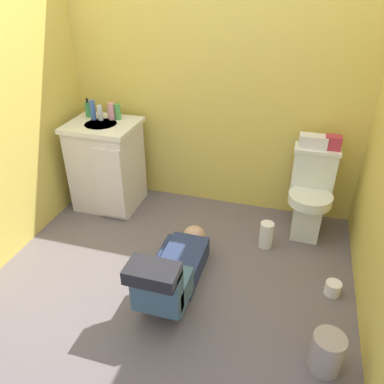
{
  "coord_description": "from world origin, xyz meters",
  "views": [
    {
      "loc": [
        0.74,
        -2.19,
        1.99
      ],
      "look_at": [
        0.0,
        0.31,
        0.45
      ],
      "focal_mm": 35.58,
      "sensor_mm": 36.0,
      "label": 1
    }
  ],
  "objects_px": {
    "vanity_cabinet": "(107,165)",
    "bottle_blue": "(93,110)",
    "bottle_green": "(118,112)",
    "person_plumber": "(173,271)",
    "toiletry_bag": "(333,143)",
    "toilet": "(310,194)",
    "toilet_paper_roll": "(333,288)",
    "faucet": "(109,112)",
    "soap_dispenser": "(88,109)",
    "bottle_clear": "(100,113)",
    "trash_can": "(327,352)",
    "bottle_pink": "(111,111)",
    "tissue_box": "(313,141)",
    "paper_towel_roll": "(266,235)"
  },
  "relations": [
    {
      "from": "faucet",
      "to": "soap_dispenser",
      "type": "xyz_separation_m",
      "value": [
        -0.19,
        -0.02,
        0.02
      ]
    },
    {
      "from": "person_plumber",
      "to": "faucet",
      "type": "bearing_deg",
      "value": 131.8
    },
    {
      "from": "bottle_green",
      "to": "vanity_cabinet",
      "type": "bearing_deg",
      "value": -125.57
    },
    {
      "from": "toilet",
      "to": "paper_towel_roll",
      "type": "xyz_separation_m",
      "value": [
        -0.3,
        -0.32,
        -0.26
      ]
    },
    {
      "from": "person_plumber",
      "to": "toiletry_bag",
      "type": "bearing_deg",
      "value": 48.33
    },
    {
      "from": "vanity_cabinet",
      "to": "bottle_blue",
      "type": "xyz_separation_m",
      "value": [
        -0.11,
        0.07,
        0.49
      ]
    },
    {
      "from": "person_plumber",
      "to": "toilet_paper_roll",
      "type": "bearing_deg",
      "value": 14.28
    },
    {
      "from": "vanity_cabinet",
      "to": "paper_towel_roll",
      "type": "bearing_deg",
      "value": -9.16
    },
    {
      "from": "bottle_pink",
      "to": "bottle_green",
      "type": "relative_size",
      "value": 1.09
    },
    {
      "from": "bottle_blue",
      "to": "bottle_pink",
      "type": "xyz_separation_m",
      "value": [
        0.15,
        0.05,
        -0.01
      ]
    },
    {
      "from": "tissue_box",
      "to": "soap_dispenser",
      "type": "relative_size",
      "value": 1.33
    },
    {
      "from": "soap_dispenser",
      "to": "trash_can",
      "type": "distance_m",
      "value": 2.69
    },
    {
      "from": "person_plumber",
      "to": "tissue_box",
      "type": "bearing_deg",
      "value": 53.03
    },
    {
      "from": "tissue_box",
      "to": "bottle_green",
      "type": "relative_size",
      "value": 1.61
    },
    {
      "from": "bottle_green",
      "to": "toilet",
      "type": "bearing_deg",
      "value": -1.98
    },
    {
      "from": "toiletry_bag",
      "to": "trash_can",
      "type": "distance_m",
      "value": 1.58
    },
    {
      "from": "vanity_cabinet",
      "to": "bottle_pink",
      "type": "relative_size",
      "value": 5.48
    },
    {
      "from": "toilet_paper_roll",
      "to": "vanity_cabinet",
      "type": "bearing_deg",
      "value": 162.34
    },
    {
      "from": "faucet",
      "to": "bottle_pink",
      "type": "distance_m",
      "value": 0.06
    },
    {
      "from": "trash_can",
      "to": "faucet",
      "type": "bearing_deg",
      "value": 144.65
    },
    {
      "from": "paper_towel_roll",
      "to": "vanity_cabinet",
      "type": "bearing_deg",
      "value": 170.84
    },
    {
      "from": "toiletry_bag",
      "to": "toilet",
      "type": "bearing_deg",
      "value": -139.23
    },
    {
      "from": "faucet",
      "to": "tissue_box",
      "type": "bearing_deg",
      "value": 0.58
    },
    {
      "from": "faucet",
      "to": "tissue_box",
      "type": "xyz_separation_m",
      "value": [
        1.78,
        0.02,
        -0.07
      ]
    },
    {
      "from": "paper_towel_roll",
      "to": "bottle_clear",
      "type": "bearing_deg",
      "value": 168.56
    },
    {
      "from": "bottle_green",
      "to": "person_plumber",
      "type": "bearing_deg",
      "value": -50.94
    },
    {
      "from": "faucet",
      "to": "bottle_pink",
      "type": "bearing_deg",
      "value": -35.25
    },
    {
      "from": "paper_towel_roll",
      "to": "toilet_paper_roll",
      "type": "bearing_deg",
      "value": -37.89
    },
    {
      "from": "bottle_clear",
      "to": "toilet",
      "type": "bearing_deg",
      "value": 0.06
    },
    {
      "from": "toiletry_bag",
      "to": "bottle_green",
      "type": "bearing_deg",
      "value": -179.04
    },
    {
      "from": "toilet",
      "to": "bottle_green",
      "type": "bearing_deg",
      "value": 178.02
    },
    {
      "from": "paper_towel_roll",
      "to": "bottle_pink",
      "type": "bearing_deg",
      "value": 166.34
    },
    {
      "from": "toilet",
      "to": "bottle_pink",
      "type": "relative_size",
      "value": 5.01
    },
    {
      "from": "vanity_cabinet",
      "to": "bottle_green",
      "type": "bearing_deg",
      "value": 54.43
    },
    {
      "from": "soap_dispenser",
      "to": "bottle_clear",
      "type": "xyz_separation_m",
      "value": [
        0.15,
        -0.05,
        -0.0
      ]
    },
    {
      "from": "toiletry_bag",
      "to": "paper_towel_roll",
      "type": "relative_size",
      "value": 0.55
    },
    {
      "from": "person_plumber",
      "to": "paper_towel_roll",
      "type": "distance_m",
      "value": 0.89
    },
    {
      "from": "vanity_cabinet",
      "to": "bottle_clear",
      "type": "bearing_deg",
      "value": 122.59
    },
    {
      "from": "faucet",
      "to": "toilet_paper_roll",
      "type": "xyz_separation_m",
      "value": [
        2.05,
        -0.8,
        -0.82
      ]
    },
    {
      "from": "soap_dispenser",
      "to": "bottle_clear",
      "type": "distance_m",
      "value": 0.16
    },
    {
      "from": "toiletry_bag",
      "to": "bottle_green",
      "type": "distance_m",
      "value": 1.84
    },
    {
      "from": "bottle_blue",
      "to": "trash_can",
      "type": "relative_size",
      "value": 0.71
    },
    {
      "from": "tissue_box",
      "to": "toiletry_bag",
      "type": "bearing_deg",
      "value": 0.0
    },
    {
      "from": "bottle_clear",
      "to": "tissue_box",
      "type": "bearing_deg",
      "value": 2.9
    },
    {
      "from": "person_plumber",
      "to": "soap_dispenser",
      "type": "bearing_deg",
      "value": 137.5
    },
    {
      "from": "bottle_pink",
      "to": "bottle_green",
      "type": "distance_m",
      "value": 0.06
    },
    {
      "from": "bottle_clear",
      "to": "toiletry_bag",
      "type": "bearing_deg",
      "value": 2.68
    },
    {
      "from": "toilet",
      "to": "vanity_cabinet",
      "type": "height_order",
      "value": "vanity_cabinet"
    },
    {
      "from": "bottle_clear",
      "to": "bottle_green",
      "type": "relative_size",
      "value": 0.97
    },
    {
      "from": "trash_can",
      "to": "bottle_pink",
      "type": "bearing_deg",
      "value": 144.65
    }
  ]
}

